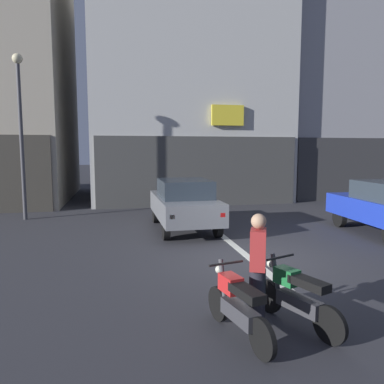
{
  "coord_description": "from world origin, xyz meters",
  "views": [
    {
      "loc": [
        -3.05,
        -8.06,
        2.57
      ],
      "look_at": [
        -1.01,
        2.0,
        1.4
      ],
      "focal_mm": 34.3,
      "sensor_mm": 36.0,
      "label": 1
    }
  ],
  "objects_px": {
    "car_grey_crossing_near": "(184,203)",
    "person_by_motorcycles": "(258,269)",
    "street_lamp": "(20,119)",
    "motorcycle_red_row_leftmost": "(238,305)",
    "motorcycle_green_row_left_mid": "(296,296)"
  },
  "relations": [
    {
      "from": "car_grey_crossing_near",
      "to": "person_by_motorcycles",
      "type": "bearing_deg",
      "value": -91.04
    },
    {
      "from": "car_grey_crossing_near",
      "to": "person_by_motorcycles",
      "type": "height_order",
      "value": "person_by_motorcycles"
    },
    {
      "from": "car_grey_crossing_near",
      "to": "street_lamp",
      "type": "relative_size",
      "value": 0.69
    },
    {
      "from": "street_lamp",
      "to": "motorcycle_green_row_left_mid",
      "type": "height_order",
      "value": "street_lamp"
    },
    {
      "from": "motorcycle_red_row_leftmost",
      "to": "person_by_motorcycles",
      "type": "xyz_separation_m",
      "value": [
        0.39,
        0.27,
        0.4
      ]
    },
    {
      "from": "person_by_motorcycles",
      "to": "car_grey_crossing_near",
      "type": "bearing_deg",
      "value": 88.96
    },
    {
      "from": "motorcycle_red_row_leftmost",
      "to": "motorcycle_green_row_left_mid",
      "type": "distance_m",
      "value": 0.95
    },
    {
      "from": "car_grey_crossing_near",
      "to": "motorcycle_red_row_leftmost",
      "type": "height_order",
      "value": "car_grey_crossing_near"
    },
    {
      "from": "car_grey_crossing_near",
      "to": "street_lamp",
      "type": "distance_m",
      "value": 6.83
    },
    {
      "from": "motorcycle_red_row_leftmost",
      "to": "car_grey_crossing_near",
      "type": "bearing_deg",
      "value": 85.79
    },
    {
      "from": "street_lamp",
      "to": "motorcycle_red_row_leftmost",
      "type": "xyz_separation_m",
      "value": [
        4.99,
        -9.88,
        -3.25
      ]
    },
    {
      "from": "motorcycle_green_row_left_mid",
      "to": "person_by_motorcycles",
      "type": "bearing_deg",
      "value": 166.25
    },
    {
      "from": "motorcycle_green_row_left_mid",
      "to": "person_by_motorcycles",
      "type": "height_order",
      "value": "person_by_motorcycles"
    },
    {
      "from": "motorcycle_green_row_left_mid",
      "to": "street_lamp",
      "type": "bearing_deg",
      "value": 121.34
    },
    {
      "from": "street_lamp",
      "to": "person_by_motorcycles",
      "type": "height_order",
      "value": "street_lamp"
    }
  ]
}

